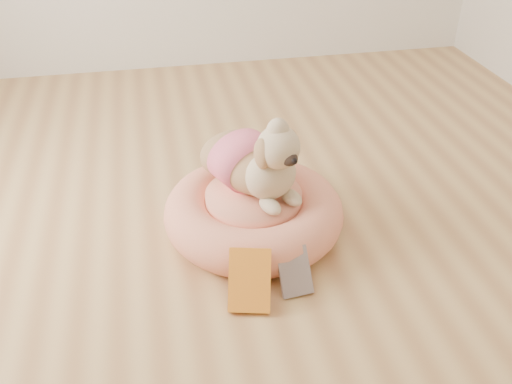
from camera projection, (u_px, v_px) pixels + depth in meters
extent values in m
plane|color=#AB7947|center=(263.00, 266.00, 2.24)|extent=(4.50, 4.50, 0.00)
cylinder|color=#EA805B|center=(254.00, 219.00, 2.41)|extent=(0.55, 0.55, 0.11)
torus|color=#EA805B|center=(254.00, 212.00, 2.39)|extent=(0.75, 0.75, 0.19)
cylinder|color=#EA805B|center=(254.00, 203.00, 2.36)|extent=(0.40, 0.40, 0.10)
cube|color=yellow|center=(250.00, 280.00, 2.03)|extent=(0.18, 0.19, 0.20)
cube|color=silver|center=(294.00, 271.00, 2.10)|extent=(0.13, 0.13, 0.16)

